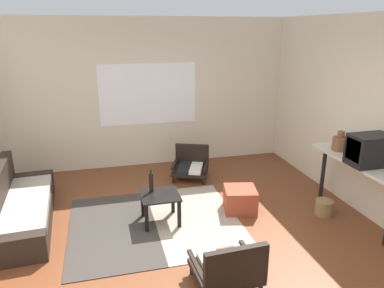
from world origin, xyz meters
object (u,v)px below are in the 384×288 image
(console_shelf, at_px, (356,167))
(crt_television, at_px, (370,150))
(glass_bottle, at_px, (151,182))
(armchair_by_window, at_px, (191,164))
(armchair_striped_foreground, at_px, (229,268))
(couch, at_px, (18,208))
(ottoman_orange, at_px, (240,200))
(clay_vase, at_px, (340,143))
(coffee_table, at_px, (160,201))
(wicker_basket, at_px, (324,208))

(console_shelf, height_order, crt_television, crt_television)
(crt_television, relative_size, glass_bottle, 1.61)
(armchair_by_window, xyz_separation_m, glass_bottle, (-0.87, -1.28, 0.30))
(armchair_striped_foreground, relative_size, glass_bottle, 2.08)
(couch, bearing_deg, glass_bottle, -9.74)
(ottoman_orange, distance_m, clay_vase, 1.61)
(armchair_by_window, height_order, crt_television, crt_television)
(couch, height_order, armchair_by_window, couch)
(couch, relative_size, armchair_by_window, 2.78)
(coffee_table, height_order, wicker_basket, coffee_table)
(armchair_by_window, distance_m, armchair_striped_foreground, 2.92)
(armchair_by_window, bearing_deg, wicker_basket, -50.56)
(coffee_table, height_order, crt_television, crt_television)
(couch, bearing_deg, armchair_striped_foreground, -40.21)
(glass_bottle, bearing_deg, coffee_table, -54.78)
(armchair_striped_foreground, relative_size, clay_vase, 2.41)
(armchair_by_window, distance_m, ottoman_orange, 1.43)
(coffee_table, xyz_separation_m, glass_bottle, (-0.09, 0.13, 0.23))
(armchair_by_window, height_order, wicker_basket, armchair_by_window)
(crt_television, height_order, wicker_basket, crt_television)
(couch, height_order, glass_bottle, glass_bottle)
(coffee_table, height_order, glass_bottle, glass_bottle)
(couch, relative_size, wicker_basket, 8.54)
(armchair_striped_foreground, distance_m, clay_vase, 2.59)
(armchair_by_window, bearing_deg, armchair_striped_foreground, -96.90)
(couch, xyz_separation_m, armchair_by_window, (2.62, 0.98, 0.01))
(ottoman_orange, bearing_deg, console_shelf, -22.41)
(coffee_table, relative_size, ottoman_orange, 1.16)
(crt_television, height_order, clay_vase, crt_television)
(armchair_striped_foreground, distance_m, wicker_basket, 2.13)
(armchair_by_window, height_order, glass_bottle, glass_bottle)
(couch, relative_size, armchair_striped_foreground, 3.17)
(coffee_table, bearing_deg, couch, 166.76)
(coffee_table, height_order, armchair_striped_foreground, armchair_striped_foreground)
(armchair_striped_foreground, bearing_deg, crt_television, 19.35)
(couch, distance_m, clay_vase, 4.48)
(clay_vase, height_order, wicker_basket, clay_vase)
(console_shelf, xyz_separation_m, crt_television, (-0.00, -0.21, 0.30))
(clay_vase, xyz_separation_m, wicker_basket, (-0.29, -0.21, -0.86))
(armchair_striped_foreground, xyz_separation_m, wicker_basket, (1.82, 1.11, -0.14))
(armchair_by_window, height_order, ottoman_orange, armchair_by_window)
(armchair_by_window, height_order, clay_vase, clay_vase)
(couch, distance_m, crt_television, 4.60)
(armchair_striped_foreground, height_order, wicker_basket, armchair_striped_foreground)
(armchair_striped_foreground, xyz_separation_m, clay_vase, (2.10, 1.32, 0.72))
(ottoman_orange, bearing_deg, armchair_by_window, 105.18)
(console_shelf, bearing_deg, glass_bottle, 165.68)
(armchair_by_window, bearing_deg, glass_bottle, -124.36)
(armchair_striped_foreground, bearing_deg, console_shelf, 24.22)
(armchair_striped_foreground, bearing_deg, wicker_basket, 31.46)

